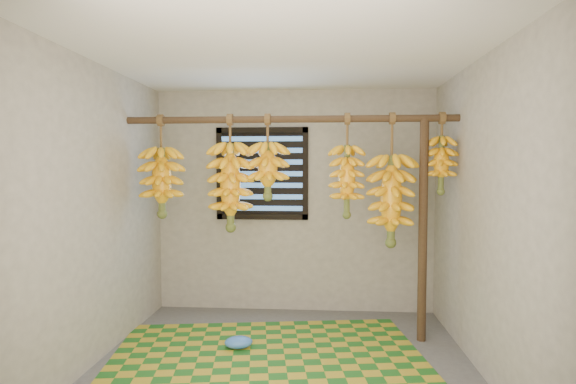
# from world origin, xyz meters

# --- Properties ---
(floor) EXTENTS (3.00, 3.00, 0.01)m
(floor) POSITION_xyz_m (0.00, 0.00, -0.01)
(floor) COLOR #4F4F4F
(floor) RESTS_ON ground
(ceiling) EXTENTS (3.00, 3.00, 0.01)m
(ceiling) POSITION_xyz_m (0.00, 0.00, 2.40)
(ceiling) COLOR silver
(ceiling) RESTS_ON wall_back
(wall_back) EXTENTS (3.00, 0.01, 2.40)m
(wall_back) POSITION_xyz_m (0.00, 1.50, 1.20)
(wall_back) COLOR gray
(wall_back) RESTS_ON floor
(wall_left) EXTENTS (0.01, 3.00, 2.40)m
(wall_left) POSITION_xyz_m (-1.50, 0.00, 1.20)
(wall_left) COLOR gray
(wall_left) RESTS_ON floor
(wall_right) EXTENTS (0.01, 3.00, 2.40)m
(wall_right) POSITION_xyz_m (1.50, 0.00, 1.20)
(wall_right) COLOR gray
(wall_right) RESTS_ON floor
(window) EXTENTS (1.00, 0.04, 1.00)m
(window) POSITION_xyz_m (-0.35, 1.48, 1.50)
(window) COLOR black
(window) RESTS_ON wall_back
(hanging_pole) EXTENTS (3.00, 0.06, 0.06)m
(hanging_pole) POSITION_xyz_m (0.00, 0.70, 2.00)
(hanging_pole) COLOR #47341D
(hanging_pole) RESTS_ON wall_left
(support_post) EXTENTS (0.08, 0.08, 2.00)m
(support_post) POSITION_xyz_m (1.20, 0.70, 1.00)
(support_post) COLOR #47341D
(support_post) RESTS_ON floor
(woven_mat) EXTENTS (2.82, 2.39, 0.01)m
(woven_mat) POSITION_xyz_m (-0.12, 0.04, 0.01)
(woven_mat) COLOR #1C5C1B
(woven_mat) RESTS_ON floor
(plastic_bag) EXTENTS (0.28, 0.22, 0.10)m
(plastic_bag) POSITION_xyz_m (-0.42, 0.38, 0.06)
(plastic_bag) COLOR blue
(plastic_bag) RESTS_ON woven_mat
(banana_bunch_a) EXTENTS (0.36, 0.36, 0.94)m
(banana_bunch_a) POSITION_xyz_m (-1.19, 0.70, 1.43)
(banana_bunch_a) COLOR brown
(banana_bunch_a) RESTS_ON hanging_pole
(banana_bunch_b) EXTENTS (0.38, 0.38, 1.06)m
(banana_bunch_b) POSITION_xyz_m (-0.54, 0.70, 1.39)
(banana_bunch_b) COLOR brown
(banana_bunch_b) RESTS_ON hanging_pole
(banana_bunch_c) EXTENTS (0.34, 0.34, 0.77)m
(banana_bunch_c) POSITION_xyz_m (-0.20, 0.70, 1.54)
(banana_bunch_c) COLOR brown
(banana_bunch_c) RESTS_ON hanging_pole
(banana_bunch_d) EXTENTS (0.30, 0.30, 0.93)m
(banana_bunch_d) POSITION_xyz_m (0.52, 0.70, 1.44)
(banana_bunch_d) COLOR brown
(banana_bunch_d) RESTS_ON hanging_pole
(banana_bunch_e) EXTENTS (0.40, 0.40, 1.18)m
(banana_bunch_e) POSITION_xyz_m (0.92, 0.70, 1.27)
(banana_bunch_e) COLOR brown
(banana_bunch_e) RESTS_ON hanging_pole
(banana_bunch_f) EXTENTS (0.26, 0.26, 0.72)m
(banana_bunch_f) POSITION_xyz_m (1.35, 0.70, 1.59)
(banana_bunch_f) COLOR brown
(banana_bunch_f) RESTS_ON hanging_pole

